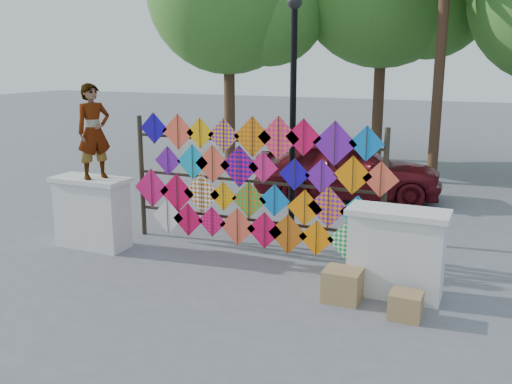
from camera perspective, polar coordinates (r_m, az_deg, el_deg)
ground at (r=9.57m, az=-2.38°, el=-7.19°), size 80.00×80.00×0.00m
parapet_left at (r=10.65m, az=-16.07°, el=-1.93°), size 1.40×0.65×1.28m
parapet_right at (r=8.39m, az=13.83°, el=-5.87°), size 1.40×0.65×1.28m
kite_rack at (r=9.82m, az=-0.14°, el=0.74°), size 4.96×0.24×2.42m
vendor_woman at (r=10.28m, az=-15.92°, el=5.83°), size 0.63×0.71×1.65m
sedan at (r=13.88m, az=9.13°, el=2.32°), size 4.71×2.83×1.50m
lamppost at (r=10.71m, az=3.74°, el=9.74°), size 0.28×0.28×4.46m
cardboard_box_near at (r=8.21m, az=8.65°, el=-9.19°), size 0.51×0.46×0.46m
cardboard_box_far at (r=7.88m, az=14.74°, el=-10.91°), size 0.42×0.38×0.35m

